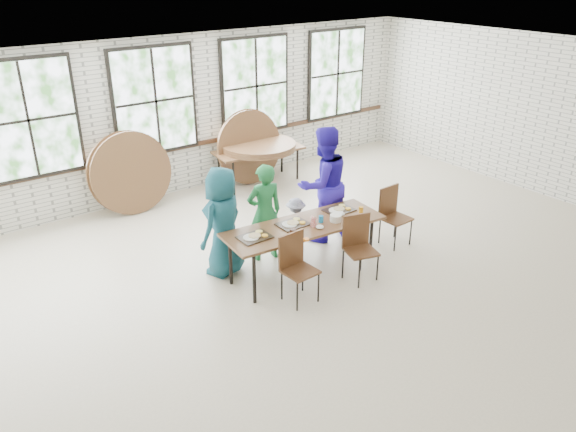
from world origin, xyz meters
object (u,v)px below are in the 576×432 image
(chair_near_left, at_px, (296,262))
(dining_table, at_px, (304,228))
(storage_table, at_px, (259,152))
(chair_near_right, at_px, (358,242))

(chair_near_left, bearing_deg, dining_table, 39.98)
(dining_table, relative_size, chair_near_left, 2.60)
(dining_table, xyz_separation_m, storage_table, (1.46, 3.32, -0.00))
(dining_table, xyz_separation_m, chair_near_right, (0.50, -0.61, -0.13))
(chair_near_left, relative_size, storage_table, 0.51)
(chair_near_left, bearing_deg, storage_table, 59.24)
(storage_table, bearing_deg, chair_near_right, -97.79)
(chair_near_left, xyz_separation_m, chair_near_right, (1.07, -0.08, 0.00))
(dining_table, bearing_deg, chair_near_left, -131.51)
(dining_table, height_order, chair_near_left, chair_near_left)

